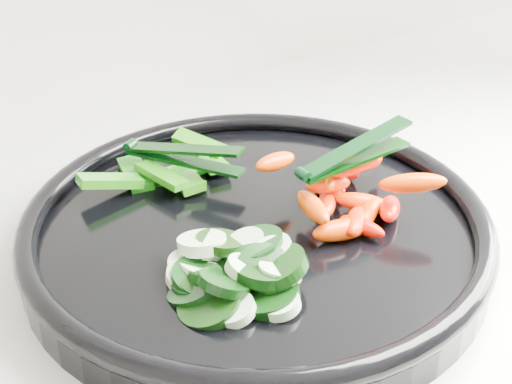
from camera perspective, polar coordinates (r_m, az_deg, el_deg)
veggie_tray at (r=0.57m, az=0.00°, el=-2.97°), size 0.47×0.47×0.04m
cucumber_pile at (r=0.51m, az=-2.04°, el=-6.39°), size 0.12×0.12×0.04m
carrot_pile at (r=0.58m, az=7.32°, el=0.04°), size 0.13×0.14×0.05m
pepper_pile at (r=0.63m, az=-6.91°, el=1.60°), size 0.14×0.09×0.03m
tong_carrot at (r=0.57m, az=7.74°, el=3.00°), size 0.11×0.02×0.02m
tong_pepper at (r=0.62m, az=-6.06°, el=3.01°), size 0.07×0.10×0.02m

